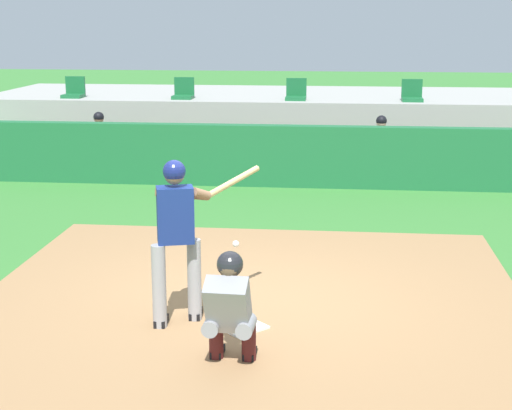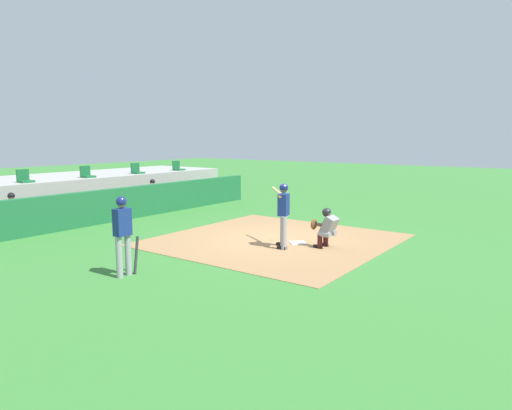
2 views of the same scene
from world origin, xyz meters
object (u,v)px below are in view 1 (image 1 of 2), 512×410
object	(u,v)px
stadium_seat_0	(74,92)
stadium_seat_2	(296,94)
home_plate	(241,326)
batter_at_plate	(178,231)
stadium_seat_1	(183,93)
stadium_seat_3	(412,95)
dugout_player_0	(98,142)
dugout_player_1	(381,147)
catcher_crouched	(230,304)

from	to	relation	value
stadium_seat_0	stadium_seat_2	bearing A→B (deg)	0.00
stadium_seat_2	home_plate	bearing A→B (deg)	-90.00
batter_at_plate	stadium_seat_0	distance (m)	11.08
stadium_seat_1	stadium_seat_3	size ratio (longest dim) A/B	1.00
dugout_player_0	batter_at_plate	bearing A→B (deg)	-67.38
dugout_player_0	stadium_seat_0	xyz separation A→B (m)	(-1.16, 2.03, 0.86)
stadium_seat_1	stadium_seat_2	size ratio (longest dim) A/B	1.00
stadium_seat_3	stadium_seat_0	bearing A→B (deg)	180.00
dugout_player_0	dugout_player_1	size ratio (longest dim) A/B	1.00
stadium_seat_2	batter_at_plate	bearing A→B (deg)	-93.84
stadium_seat_0	stadium_seat_2	distance (m)	5.20
catcher_crouched	stadium_seat_3	world-z (taller)	stadium_seat_3
dugout_player_0	stadium_seat_1	world-z (taller)	stadium_seat_1
dugout_player_1	stadium_seat_3	distance (m)	2.34
home_plate	stadium_seat_3	world-z (taller)	stadium_seat_3
home_plate	stadium_seat_3	bearing A→B (deg)	75.67
dugout_player_0	dugout_player_1	distance (m)	5.88
home_plate	stadium_seat_2	size ratio (longest dim) A/B	0.92
stadium_seat_3	dugout_player_0	bearing A→B (deg)	-162.96
batter_at_plate	stadium_seat_2	world-z (taller)	stadium_seat_2
home_plate	stadium_seat_1	bearing A→B (deg)	104.33
catcher_crouched	stadium_seat_0	xyz separation A→B (m)	(-5.20, 11.07, 0.93)
dugout_player_1	stadium_seat_1	world-z (taller)	stadium_seat_1
home_plate	dugout_player_0	xyz separation A→B (m)	(-4.04, 8.14, 0.65)
home_plate	dugout_player_0	world-z (taller)	dugout_player_0
home_plate	stadium_seat_2	distance (m)	10.29
dugout_player_1	stadium_seat_0	size ratio (longest dim) A/B	2.71
stadium_seat_2	stadium_seat_0	bearing A→B (deg)	180.00
dugout_player_1	stadium_seat_3	world-z (taller)	stadium_seat_3
dugout_player_0	stadium_seat_2	distance (m)	4.60
stadium_seat_0	stadium_seat_3	bearing A→B (deg)	0.00
catcher_crouched	stadium_seat_2	size ratio (longest dim) A/B	3.34
dugout_player_0	dugout_player_1	xyz separation A→B (m)	(5.88, 0.00, 0.00)
batter_at_plate	stadium_seat_2	xyz separation A→B (m)	(0.68, 10.10, 0.50)
batter_at_plate	stadium_seat_1	distance (m)	10.30
dugout_player_0	stadium_seat_3	distance (m)	7.00
dugout_player_1	stadium_seat_1	xyz separation A→B (m)	(-4.44, 2.03, 0.86)
stadium_seat_1	stadium_seat_3	world-z (taller)	same
stadium_seat_0	batter_at_plate	bearing A→B (deg)	-65.89
dugout_player_1	stadium_seat_2	distance (m)	2.88
stadium_seat_0	stadium_seat_2	size ratio (longest dim) A/B	1.00
stadium_seat_1	home_plate	bearing A→B (deg)	-75.67
dugout_player_1	stadium_seat_2	world-z (taller)	stadium_seat_2
stadium_seat_0	stadium_seat_3	size ratio (longest dim) A/B	1.00
batter_at_plate	stadium_seat_1	world-z (taller)	stadium_seat_1
home_plate	stadium_seat_0	xyz separation A→B (m)	(-5.20, 10.18, 1.51)
stadium_seat_2	dugout_player_0	bearing A→B (deg)	-153.27
batter_at_plate	home_plate	bearing A→B (deg)	-6.46
catcher_crouched	dugout_player_1	bearing A→B (deg)	78.49
dugout_player_1	stadium_seat_1	bearing A→B (deg)	155.39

